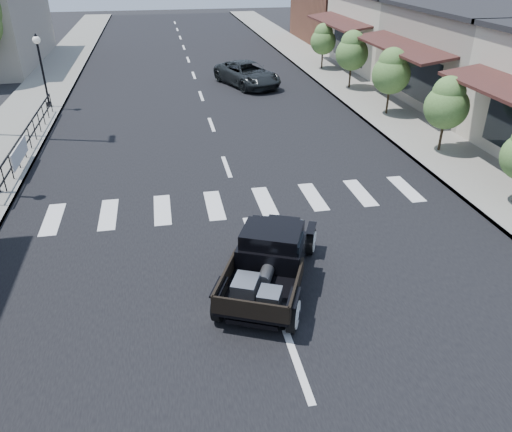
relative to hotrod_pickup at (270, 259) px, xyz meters
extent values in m
plane|color=black|center=(-0.02, 0.32, -0.72)|extent=(120.00, 120.00, 0.00)
cube|color=black|center=(-0.02, 15.32, -0.71)|extent=(14.00, 80.00, 0.02)
cube|color=gray|center=(-8.52, 15.32, -0.65)|extent=(3.00, 80.00, 0.15)
cube|color=gray|center=(8.48, 15.32, -0.65)|extent=(3.00, 80.00, 0.15)
cube|color=gray|center=(14.98, 13.32, 1.53)|extent=(10.00, 9.00, 4.50)
cube|color=#BAAF9D|center=(14.98, 22.32, 1.53)|extent=(10.00, 9.00, 4.50)
imported|color=black|center=(2.82, 19.12, -0.05)|extent=(3.73, 5.26, 1.33)
camera|label=1|loc=(-2.14, -9.48, 6.39)|focal=35.00mm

